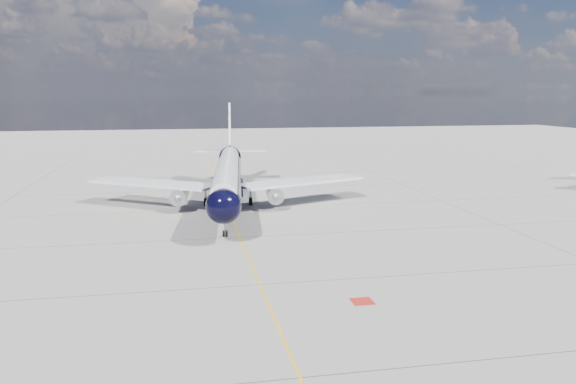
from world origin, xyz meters
name	(u,v)px	position (x,y,z in m)	size (l,w,h in m)	color
ground	(224,202)	(0.00, 30.00, 0.00)	(320.00, 320.00, 0.00)	gray
taxiway_centerline	(227,209)	(0.00, 25.00, 0.00)	(0.16, 160.00, 0.01)	#F0A50C
red_marking	(362,301)	(6.80, -10.00, 0.00)	(1.60, 1.60, 0.01)	maroon
main_airliner	(228,175)	(0.33, 27.35, 4.14)	(37.71, 46.14, 13.33)	black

